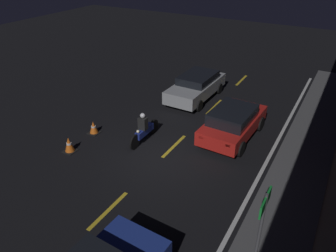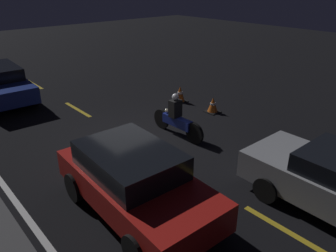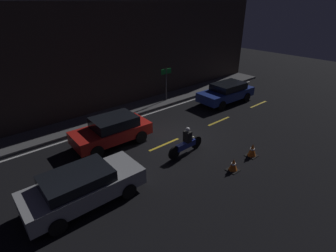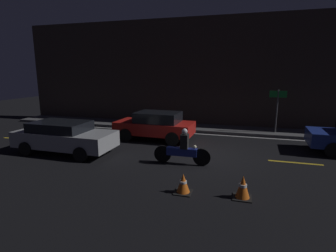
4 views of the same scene
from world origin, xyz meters
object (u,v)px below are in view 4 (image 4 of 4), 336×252
at_px(traffic_cone_mid, 243,187).
at_px(motorcycle, 182,150).
at_px(taxi_red, 155,125).
at_px(shop_sign, 277,103).
at_px(traffic_cone_near, 183,184).
at_px(hatchback_silver, 64,136).

bearing_deg(traffic_cone_mid, motorcycle, 135.10).
bearing_deg(motorcycle, taxi_red, 122.96).
distance_m(traffic_cone_mid, shop_sign, 8.73).
distance_m(taxi_red, traffic_cone_near, 6.34).
relative_size(taxi_red, motorcycle, 1.84).
bearing_deg(motorcycle, traffic_cone_near, -76.77).
height_order(hatchback_silver, shop_sign, shop_sign).
distance_m(traffic_cone_near, traffic_cone_mid, 1.69).
relative_size(motorcycle, traffic_cone_mid, 3.32).
xyz_separation_m(traffic_cone_near, traffic_cone_mid, (1.68, 0.14, 0.04)).
bearing_deg(traffic_cone_mid, traffic_cone_near, -175.38).
bearing_deg(hatchback_silver, shop_sign, 34.38).
xyz_separation_m(traffic_cone_mid, shop_sign, (1.70, 8.43, 1.51)).
bearing_deg(shop_sign, traffic_cone_mid, -101.39).
bearing_deg(shop_sign, traffic_cone_near, -111.54).
bearing_deg(motorcycle, traffic_cone_mid, -45.71).
bearing_deg(motorcycle, shop_sign, 56.26).
relative_size(motorcycle, shop_sign, 0.92).
xyz_separation_m(hatchback_silver, shop_sign, (9.27, 6.16, 1.10)).
xyz_separation_m(hatchback_silver, taxi_red, (3.11, 3.27, 0.04)).
bearing_deg(traffic_cone_near, traffic_cone_mid, 4.62).
bearing_deg(shop_sign, taxi_red, -154.89).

